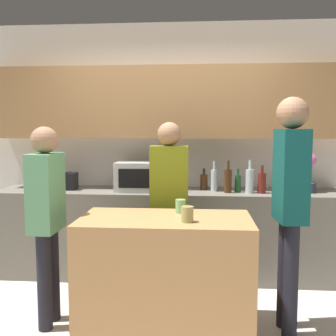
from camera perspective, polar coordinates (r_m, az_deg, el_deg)
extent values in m
cube|color=silver|center=(4.42, 0.33, 3.11)|extent=(6.40, 0.08, 2.70)
cube|color=#A37547|center=(4.22, 0.13, 9.44)|extent=(3.74, 0.32, 0.75)
cube|color=#6B665B|center=(4.21, -0.03, -9.39)|extent=(3.60, 0.62, 0.91)
cube|color=#B27F4C|center=(3.10, -0.38, -15.18)|extent=(1.29, 0.67, 0.88)
cube|color=#B7BABC|center=(4.11, -3.84, -1.20)|extent=(0.52, 0.38, 0.30)
cube|color=black|center=(3.93, -4.97, -1.53)|extent=(0.31, 0.01, 0.19)
cube|color=black|center=(4.31, -14.84, -1.85)|extent=(0.26, 0.16, 0.18)
cube|color=black|center=(4.32, -15.49, -0.63)|extent=(0.02, 0.11, 0.01)
cube|color=black|center=(4.29, -14.24, -0.64)|extent=(0.02, 0.11, 0.01)
cylinder|color=#333D4C|center=(4.23, 19.76, -2.69)|extent=(0.14, 0.14, 0.10)
cylinder|color=#38662D|center=(4.21, 19.82, -0.81)|extent=(0.01, 0.01, 0.18)
sphere|color=#B25199|center=(4.20, 19.89, 1.09)|extent=(0.13, 0.13, 0.13)
cylinder|color=#472814|center=(4.19, 5.23, -2.03)|extent=(0.08, 0.08, 0.16)
cylinder|color=#472814|center=(4.17, 5.24, -0.49)|extent=(0.03, 0.03, 0.06)
cylinder|color=silver|center=(4.08, 6.71, -1.83)|extent=(0.07, 0.07, 0.22)
cylinder|color=silver|center=(4.06, 6.73, 0.33)|extent=(0.02, 0.02, 0.09)
cylinder|color=#472814|center=(4.01, 8.69, -1.90)|extent=(0.07, 0.07, 0.23)
cylinder|color=#472814|center=(3.99, 8.73, 0.42)|extent=(0.03, 0.03, 0.09)
cylinder|color=#194723|center=(4.06, 10.10, -2.25)|extent=(0.06, 0.06, 0.17)
cylinder|color=#194723|center=(4.04, 10.13, -0.55)|extent=(0.02, 0.02, 0.07)
cylinder|color=silver|center=(4.03, 11.77, -1.90)|extent=(0.08, 0.08, 0.24)
cylinder|color=silver|center=(4.01, 11.81, 0.44)|extent=(0.03, 0.03, 0.09)
cylinder|color=maroon|center=(4.04, 13.45, -2.15)|extent=(0.08, 0.08, 0.20)
cylinder|color=maroon|center=(4.03, 13.50, -0.16)|extent=(0.03, 0.03, 0.08)
cylinder|color=#7AB875|center=(3.12, 1.83, -5.57)|extent=(0.08, 0.08, 0.11)
cylinder|color=#9D9556|center=(2.82, 2.82, -6.72)|extent=(0.09, 0.09, 0.11)
cylinder|color=black|center=(3.41, -16.42, -14.56)|extent=(0.11, 0.11, 0.76)
cylinder|color=black|center=(3.27, -17.50, -15.47)|extent=(0.11, 0.11, 0.76)
cube|color=#599769|center=(3.17, -17.30, -3.41)|extent=(0.20, 0.34, 0.60)
sphere|color=#9E7051|center=(3.13, -17.52, 3.90)|extent=(0.21, 0.21, 0.21)
cylinder|color=black|center=(3.68, 1.46, -12.66)|extent=(0.11, 0.11, 0.78)
cylinder|color=black|center=(3.69, -1.09, -12.62)|extent=(0.11, 0.11, 0.78)
cube|color=olive|center=(3.52, 0.18, -1.79)|extent=(0.34, 0.20, 0.62)
sphere|color=#9E7051|center=(3.50, 0.19, 4.96)|extent=(0.21, 0.21, 0.21)
cylinder|color=black|center=(3.14, 17.37, -15.35)|extent=(0.11, 0.11, 0.86)
cylinder|color=black|center=(3.29, 16.58, -14.38)|extent=(0.11, 0.11, 0.86)
cube|color=#0E4845|center=(3.04, 17.38, -1.04)|extent=(0.21, 0.35, 0.68)
sphere|color=#9E7051|center=(3.02, 17.64, 7.63)|extent=(0.23, 0.23, 0.23)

